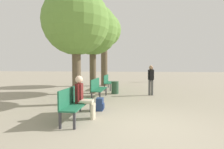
{
  "coord_description": "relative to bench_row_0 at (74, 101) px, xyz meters",
  "views": [
    {
      "loc": [
        -0.29,
        -4.62,
        1.62
      ],
      "look_at": [
        -1.52,
        5.1,
        1.11
      ],
      "focal_mm": 28.0,
      "sensor_mm": 36.0,
      "label": 1
    }
  ],
  "objects": [
    {
      "name": "bench_row_2",
      "position": [
        0.0,
        6.71,
        0.0
      ],
      "size": [
        0.47,
        1.77,
        0.96
      ],
      "color": "#1E6042",
      "rests_on": "ground_plane"
    },
    {
      "name": "bench_row_1",
      "position": [
        0.0,
        3.36,
        0.0
      ],
      "size": [
        0.47,
        1.77,
        0.96
      ],
      "color": "#1E6042",
      "rests_on": "ground_plane"
    },
    {
      "name": "pedestrian_near",
      "position": [
        2.7,
        4.56,
        0.37
      ],
      "size": [
        0.33,
        0.26,
        1.62
      ],
      "color": "#4C4C4C",
      "rests_on": "ground_plane"
    },
    {
      "name": "trash_bin",
      "position": [
        0.71,
        4.84,
        -0.2
      ],
      "size": [
        0.41,
        0.41,
        0.71
      ],
      "color": "#2D5138",
      "rests_on": "ground_plane"
    },
    {
      "name": "person_seated",
      "position": [
        0.24,
        0.08,
        0.14
      ],
      "size": [
        0.61,
        0.34,
        1.31
      ],
      "color": "beige",
      "rests_on": "ground_plane"
    },
    {
      "name": "backpack",
      "position": [
        0.58,
        1.07,
        -0.33
      ],
      "size": [
        0.27,
        0.31,
        0.45
      ],
      "color": "navy",
      "rests_on": "ground_plane"
    },
    {
      "name": "tree_row_1",
      "position": [
        -0.59,
        4.86,
        3.09
      ],
      "size": [
        2.91,
        2.91,
        5.14
      ],
      "color": "brown",
      "rests_on": "ground_plane"
    },
    {
      "name": "bench_row_0",
      "position": [
        0.0,
        0.0,
        0.0
      ],
      "size": [
        0.47,
        1.77,
        0.96
      ],
      "color": "#1E6042",
      "rests_on": "ground_plane"
    },
    {
      "name": "pedestrian_mid",
      "position": [
        3.44,
        12.31,
        0.39
      ],
      "size": [
        0.33,
        0.27,
        1.65
      ],
      "color": "#384260",
      "rests_on": "ground_plane"
    },
    {
      "name": "ground_plane",
      "position": [
        2.08,
        -0.42,
        -0.56
      ],
      "size": [
        80.0,
        80.0,
        0.0
      ],
      "primitive_type": "plane",
      "color": "gray"
    },
    {
      "name": "tree_row_0",
      "position": [
        -0.59,
        1.96,
        2.83
      ],
      "size": [
        2.74,
        2.74,
        4.79
      ],
      "color": "brown",
      "rests_on": "ground_plane"
    },
    {
      "name": "tree_row_2",
      "position": [
        -0.59,
        8.74,
        3.75
      ],
      "size": [
        2.68,
        2.68,
        5.77
      ],
      "color": "brown",
      "rests_on": "ground_plane"
    }
  ]
}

